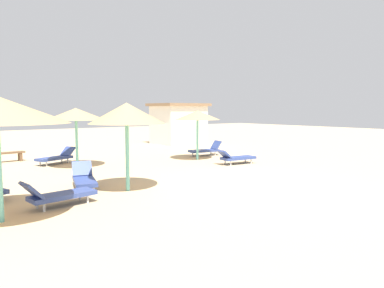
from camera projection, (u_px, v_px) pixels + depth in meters
ground_plane at (247, 187)px, 11.85m from camera, size 80.00×80.00×0.00m
parasol_0 at (197, 115)px, 18.05m from camera, size 2.29×2.29×2.51m
parasol_3 at (76, 114)px, 15.54m from camera, size 2.55×2.55×2.63m
parasol_4 at (127, 114)px, 11.03m from camera, size 2.37×2.37×2.77m
lounger_0 at (236, 157)px, 16.74m from camera, size 1.96×0.88×0.72m
lounger_2 at (58, 195)px, 9.39m from camera, size 1.94×0.88×0.77m
lounger_3 at (57, 157)px, 16.82m from camera, size 1.98×1.29×0.75m
lounger_4 at (84, 179)px, 11.53m from camera, size 1.11×1.95×0.80m
lounger_5 at (206, 150)px, 19.83m from camera, size 1.91×0.89×0.81m
bench_0 at (187, 138)px, 27.44m from camera, size 0.62×1.54×0.49m
bench_1 at (189, 139)px, 27.15m from camera, size 0.62×1.54×0.49m
bench_2 at (8, 155)px, 17.42m from camera, size 1.53×0.53×0.49m
beach_cabana at (178, 123)px, 26.61m from camera, size 3.71×3.31×3.01m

